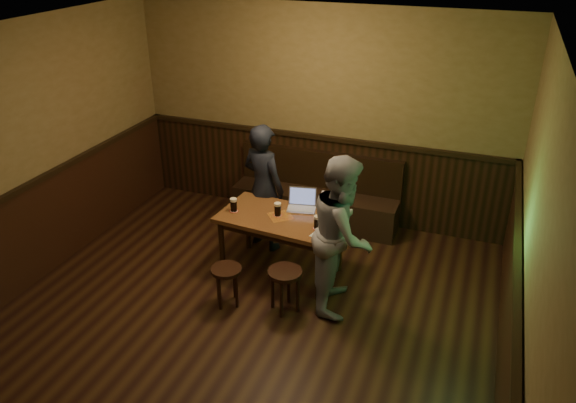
{
  "coord_description": "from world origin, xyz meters",
  "views": [
    {
      "loc": [
        2.05,
        -3.67,
        3.65
      ],
      "look_at": [
        0.17,
        1.34,
        0.97
      ],
      "focal_mm": 35.0,
      "sensor_mm": 36.0,
      "label": 1
    }
  ],
  "objects_px": {
    "bench": "(316,200)",
    "stool_right": "(285,279)",
    "person_suit": "(264,187)",
    "pint_left": "(234,205)",
    "laptop": "(302,203)",
    "pint_mid": "(278,209)",
    "pub_table": "(281,224)",
    "pint_right": "(317,222)",
    "person_grey": "(343,234)",
    "stool_left": "(227,275)"
  },
  "relations": [
    {
      "from": "stool_right",
      "to": "pint_left",
      "type": "bearing_deg",
      "value": 144.89
    },
    {
      "from": "stool_left",
      "to": "person_grey",
      "type": "xyz_separation_m",
      "value": [
        1.1,
        0.45,
        0.48
      ]
    },
    {
      "from": "pint_left",
      "to": "laptop",
      "type": "bearing_deg",
      "value": 26.28
    },
    {
      "from": "pub_table",
      "to": "pint_right",
      "type": "xyz_separation_m",
      "value": [
        0.46,
        -0.12,
        0.17
      ]
    },
    {
      "from": "bench",
      "to": "pint_right",
      "type": "bearing_deg",
      "value": -71.97
    },
    {
      "from": "stool_right",
      "to": "pint_left",
      "type": "relative_size",
      "value": 3.02
    },
    {
      "from": "stool_left",
      "to": "pint_left",
      "type": "distance_m",
      "value": 0.86
    },
    {
      "from": "person_suit",
      "to": "stool_right",
      "type": "bearing_deg",
      "value": 140.02
    },
    {
      "from": "laptop",
      "to": "bench",
      "type": "bearing_deg",
      "value": 86.64
    },
    {
      "from": "bench",
      "to": "pub_table",
      "type": "relative_size",
      "value": 1.56
    },
    {
      "from": "pint_right",
      "to": "laptop",
      "type": "xyz_separation_m",
      "value": [
        -0.31,
        0.4,
        -0.02
      ]
    },
    {
      "from": "stool_left",
      "to": "pint_mid",
      "type": "bearing_deg",
      "value": 70.66
    },
    {
      "from": "pint_right",
      "to": "person_suit",
      "type": "bearing_deg",
      "value": 144.99
    },
    {
      "from": "pint_mid",
      "to": "person_suit",
      "type": "relative_size",
      "value": 0.1
    },
    {
      "from": "pint_mid",
      "to": "stool_right",
      "type": "bearing_deg",
      "value": -63.07
    },
    {
      "from": "pint_left",
      "to": "person_grey",
      "type": "bearing_deg",
      "value": -10.88
    },
    {
      "from": "bench",
      "to": "pint_mid",
      "type": "xyz_separation_m",
      "value": [
        -0.04,
        -1.3,
        0.49
      ]
    },
    {
      "from": "pint_right",
      "to": "laptop",
      "type": "bearing_deg",
      "value": 128.17
    },
    {
      "from": "pint_mid",
      "to": "person_suit",
      "type": "xyz_separation_m",
      "value": [
        -0.37,
        0.48,
        -0.01
      ]
    },
    {
      "from": "bench",
      "to": "pint_right",
      "type": "height_order",
      "value": "bench"
    },
    {
      "from": "person_grey",
      "to": "stool_left",
      "type": "bearing_deg",
      "value": 103.93
    },
    {
      "from": "pint_left",
      "to": "person_suit",
      "type": "bearing_deg",
      "value": 76.83
    },
    {
      "from": "pint_mid",
      "to": "pint_right",
      "type": "xyz_separation_m",
      "value": [
        0.5,
        -0.13,
        -0.0
      ]
    },
    {
      "from": "laptop",
      "to": "pint_left",
      "type": "bearing_deg",
      "value": -165.54
    },
    {
      "from": "stool_right",
      "to": "pub_table",
      "type": "bearing_deg",
      "value": 114.5
    },
    {
      "from": "laptop",
      "to": "person_suit",
      "type": "bearing_deg",
      "value": 147.16
    },
    {
      "from": "stool_left",
      "to": "person_grey",
      "type": "distance_m",
      "value": 1.29
    },
    {
      "from": "pint_mid",
      "to": "person_suit",
      "type": "height_order",
      "value": "person_suit"
    },
    {
      "from": "bench",
      "to": "stool_left",
      "type": "height_order",
      "value": "bench"
    },
    {
      "from": "stool_left",
      "to": "stool_right",
      "type": "bearing_deg",
      "value": 10.39
    },
    {
      "from": "stool_left",
      "to": "pint_left",
      "type": "xyz_separation_m",
      "value": [
        -0.23,
        0.7,
        0.45
      ]
    },
    {
      "from": "person_grey",
      "to": "laptop",
      "type": "bearing_deg",
      "value": 39.02
    },
    {
      "from": "pint_right",
      "to": "laptop",
      "type": "relative_size",
      "value": 0.42
    },
    {
      "from": "stool_right",
      "to": "laptop",
      "type": "xyz_separation_m",
      "value": [
        -0.15,
        0.93,
        0.4
      ]
    },
    {
      "from": "stool_left",
      "to": "stool_right",
      "type": "relative_size",
      "value": 0.92
    },
    {
      "from": "pub_table",
      "to": "person_suit",
      "type": "bearing_deg",
      "value": 134.75
    },
    {
      "from": "pub_table",
      "to": "pint_right",
      "type": "relative_size",
      "value": 9.32
    },
    {
      "from": "bench",
      "to": "person_grey",
      "type": "bearing_deg",
      "value": -63.95
    },
    {
      "from": "stool_left",
      "to": "pub_table",
      "type": "bearing_deg",
      "value": 68.2
    },
    {
      "from": "person_suit",
      "to": "pub_table",
      "type": "bearing_deg",
      "value": 148.22
    },
    {
      "from": "laptop",
      "to": "person_grey",
      "type": "xyz_separation_m",
      "value": [
        0.64,
        -0.6,
        0.05
      ]
    },
    {
      "from": "stool_right",
      "to": "pint_mid",
      "type": "height_order",
      "value": "pint_mid"
    },
    {
      "from": "pint_mid",
      "to": "person_grey",
      "type": "distance_m",
      "value": 0.9
    },
    {
      "from": "bench",
      "to": "laptop",
      "type": "relative_size",
      "value": 6.06
    },
    {
      "from": "pint_left",
      "to": "person_suit",
      "type": "height_order",
      "value": "person_suit"
    },
    {
      "from": "pint_left",
      "to": "person_grey",
      "type": "height_order",
      "value": "person_grey"
    },
    {
      "from": "stool_right",
      "to": "person_suit",
      "type": "xyz_separation_m",
      "value": [
        -0.71,
        1.15,
        0.41
      ]
    },
    {
      "from": "bench",
      "to": "stool_right",
      "type": "relative_size",
      "value": 4.58
    },
    {
      "from": "stool_left",
      "to": "person_suit",
      "type": "distance_m",
      "value": 1.34
    },
    {
      "from": "pub_table",
      "to": "person_grey",
      "type": "xyz_separation_m",
      "value": [
        0.8,
        -0.33,
        0.21
      ]
    }
  ]
}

